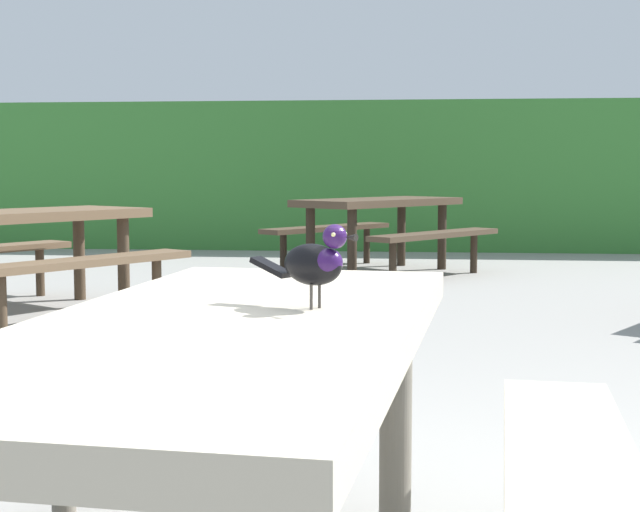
{
  "coord_description": "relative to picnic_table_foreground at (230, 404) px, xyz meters",
  "views": [
    {
      "loc": [
        0.14,
        -2.0,
        1.04
      ],
      "look_at": [
        -0.09,
        0.14,
        0.84
      ],
      "focal_mm": 52.75,
      "sensor_mm": 36.0,
      "label": 1
    }
  ],
  "objects": [
    {
      "name": "hedge_wall",
      "position": [
        0.25,
        10.89,
        0.38
      ],
      "size": [
        28.0,
        2.12,
        1.88
      ],
      "primitive_type": "cube",
      "color": "#387A33",
      "rests_on": "ground"
    },
    {
      "name": "picnic_table_foreground",
      "position": [
        0.0,
        0.0,
        0.0
      ],
      "size": [
        1.82,
        1.86,
        0.74
      ],
      "color": "#B2A893",
      "rests_on": "ground"
    },
    {
      "name": "bird_grackle",
      "position": [
        0.17,
        0.11,
        0.29
      ],
      "size": [
        0.25,
        0.18,
        0.18
      ],
      "color": "black",
      "rests_on": "picnic_table_foreground"
    },
    {
      "name": "picnic_table_mid_left",
      "position": [
        -2.44,
        4.55,
        0.0
      ],
      "size": [
        2.33,
        2.34,
        0.74
      ],
      "color": "brown",
      "rests_on": "ground"
    },
    {
      "name": "picnic_table_mid_right",
      "position": [
        -0.02,
        7.45,
        0.0
      ],
      "size": [
        2.37,
        2.38,
        0.74
      ],
      "color": "#473828",
      "rests_on": "ground"
    }
  ]
}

